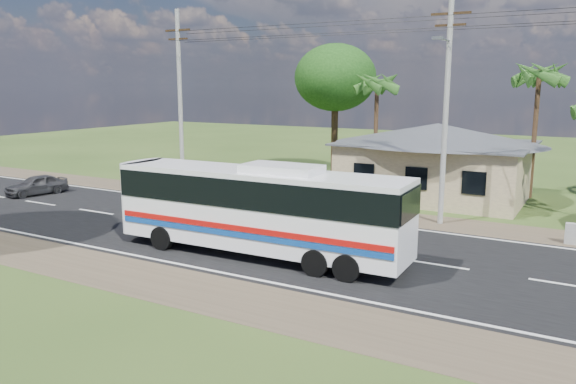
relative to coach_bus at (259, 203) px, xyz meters
name	(u,v)px	position (x,y,z in m)	size (l,w,h in m)	color
ground	(326,248)	(1.81, 2.28, -2.11)	(120.00, 120.00, 0.00)	#2C4518
road	(326,248)	(1.81, 2.28, -2.10)	(120.00, 16.00, 0.03)	black
house	(437,153)	(2.81, 15.27, 0.53)	(12.40, 10.00, 5.00)	#C7B184
utility_poles	(439,103)	(4.48, 8.76, 3.66)	(32.80, 2.22, 11.00)	#9E9E99
palm_mid	(539,75)	(7.81, 17.78, 5.05)	(2.80, 2.80, 8.20)	#47301E
palm_far	(377,84)	(-2.19, 18.28, 4.57)	(2.80, 2.80, 7.70)	#47301E
tree_behind_house	(335,78)	(-6.19, 20.28, 5.01)	(6.00, 6.00, 9.61)	#47301E
coach_bus	(259,203)	(0.00, 0.00, 0.00)	(11.95, 2.84, 3.69)	white
motorcycle	(377,211)	(1.98, 7.73, -1.62)	(0.65, 1.86, 0.98)	black
small_car	(37,185)	(-18.59, 3.89, -1.50)	(1.45, 3.60, 1.23)	#2A2A2C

